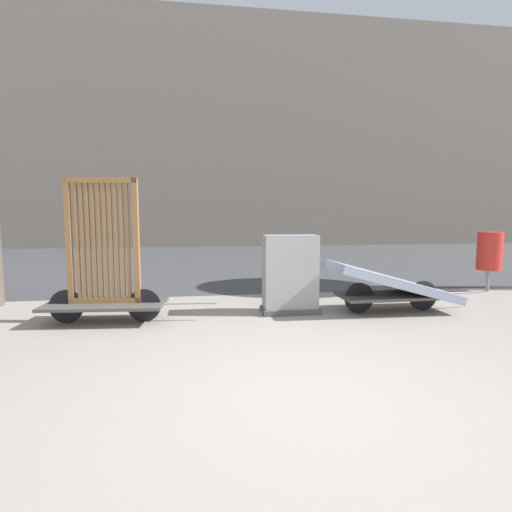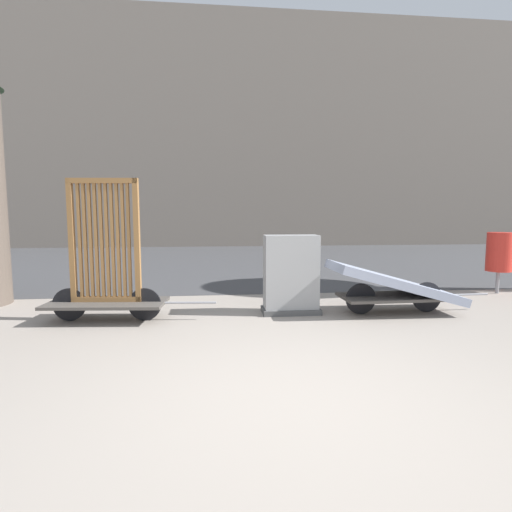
% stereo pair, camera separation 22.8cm
% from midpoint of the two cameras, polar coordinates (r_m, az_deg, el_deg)
% --- Properties ---
extents(ground_plane, '(60.00, 60.00, 0.00)m').
position_cam_midpoint_polar(ground_plane, '(3.33, 4.79, -19.86)').
color(ground_plane, gray).
extents(road_strip, '(56.00, 10.80, 0.01)m').
position_cam_midpoint_polar(road_strip, '(12.56, -5.13, -0.61)').
color(road_strip, '#424244').
rests_on(road_strip, ground_plane).
extents(building_facade, '(48.00, 4.00, 10.22)m').
position_cam_midpoint_polar(building_facade, '(20.20, -6.51, 16.42)').
color(building_facade, slate).
rests_on(building_facade, ground_plane).
extents(bike_cart_with_bedframe, '(2.30, 0.83, 1.92)m').
position_cam_midpoint_polar(bike_cart_with_bedframe, '(5.72, -21.88, -2.49)').
color(bike_cart_with_bedframe, '#4C4742').
rests_on(bike_cart_with_bedframe, ground_plane).
extents(bike_cart_with_mattress, '(2.44, 0.88, 0.77)m').
position_cam_midpoint_polar(bike_cart_with_mattress, '(6.23, 17.89, -3.92)').
color(bike_cart_with_mattress, '#4C4742').
rests_on(bike_cart_with_mattress, ground_plane).
extents(utility_cabinet, '(0.84, 0.41, 1.15)m').
position_cam_midpoint_polar(utility_cabinet, '(5.86, 3.80, -3.03)').
color(utility_cabinet, '#4C4C4C').
rests_on(utility_cabinet, ground_plane).
extents(trash_bin, '(0.44, 0.44, 1.12)m').
position_cam_midpoint_polar(trash_bin, '(8.57, 29.75, 0.59)').
color(trash_bin, gray).
rests_on(trash_bin, ground_plane).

